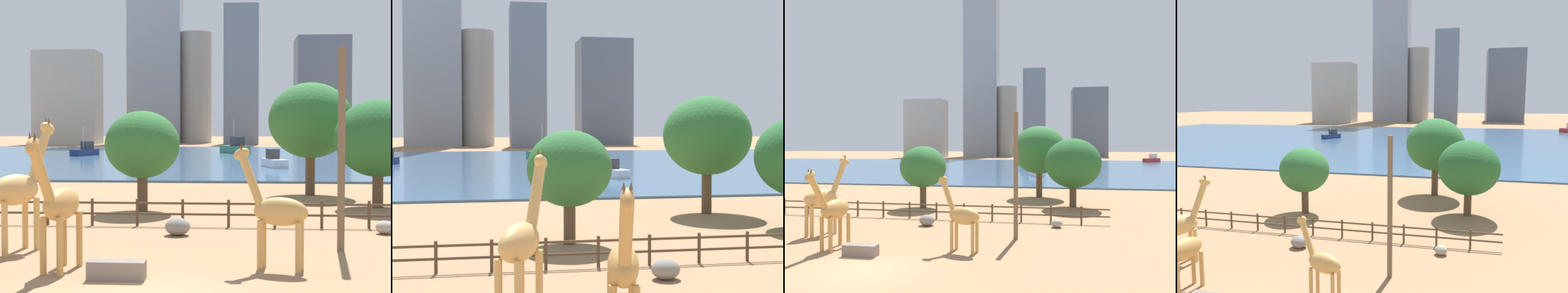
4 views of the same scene
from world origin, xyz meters
TOP-DOWN VIEW (x-y plane):
  - ground_plane at (0.00, 80.00)m, footprint 400.00×400.00m
  - harbor_water at (0.00, 77.00)m, footprint 180.00×86.00m
  - giraffe_companion at (-5.58, 5.83)m, footprint 2.05×3.17m
  - giraffe_young at (-3.13, 2.82)m, footprint 1.18×3.36m
  - boulder_by_pole at (0.10, 9.66)m, footprint 1.11×1.03m
  - enclosure_fence at (-0.41, 12.00)m, footprint 26.12×0.14m
  - tree_left_large at (-2.59, 16.97)m, footprint 4.20×4.20m
  - tree_center_broad at (7.81, 25.60)m, footprint 5.82×5.82m
  - boat_ferry at (2.64, 86.03)m, footprint 5.34×6.87m
  - boat_sailboat at (41.62, 110.39)m, footprint 6.00×5.59m
  - boat_tug at (6.97, 51.44)m, footprint 2.87×4.96m
  - skyline_tower_needle at (28.78, 168.34)m, footprint 15.65×14.06m
  - skyline_block_central at (-9.25, 162.03)m, footprint 9.70×9.70m
  - skyline_tower_glass at (4.10, 146.93)m, footprint 9.23×11.46m

SIDE VIEW (x-z plane):
  - ground_plane at x=0.00m, z-range 0.00..0.00m
  - harbor_water at x=0.00m, z-range 0.00..0.20m
  - boulder_by_pole at x=0.10m, z-range 0.00..0.77m
  - enclosure_fence at x=-0.41m, z-range 0.11..1.41m
  - boat_tug at x=6.97m, z-range -0.13..1.93m
  - boat_sailboat at x=41.62m, z-range -0.23..2.43m
  - boat_ferry at x=2.64m, z-range -1.77..4.14m
  - giraffe_young at x=-3.13m, z-range -0.09..4.51m
  - giraffe_companion at x=-5.58m, z-range -0.17..4.97m
  - tree_left_large at x=-2.59m, z-range 0.90..6.55m
  - tree_center_broad at x=7.81m, z-range 1.27..9.09m
  - skyline_tower_needle at x=28.78m, z-range 0.00..31.77m
  - skyline_block_central at x=-9.25m, z-range 0.00..32.70m
  - skyline_tower_glass at x=4.10m, z-range 0.00..37.20m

